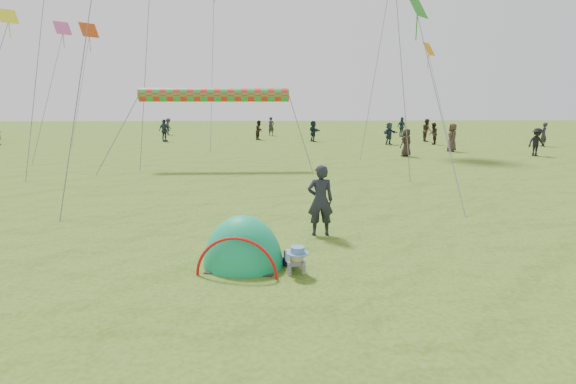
{
  "coord_description": "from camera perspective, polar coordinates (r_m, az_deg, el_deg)",
  "views": [
    {
      "loc": [
        0.03,
        -7.15,
        3.07
      ],
      "look_at": [
        0.54,
        3.17,
        1.0
      ],
      "focal_mm": 28.0,
      "sensor_mm": 36.0,
      "label": 1
    }
  ],
  "objects": [
    {
      "name": "crowd_person_6",
      "position": [
        36.71,
        29.69,
        6.37
      ],
      "size": [
        0.73,
        0.69,
        1.68
      ],
      "primitive_type": "imported",
      "rotation": [
        0.0,
        0.0,
        3.81
      ],
      "color": "#24252B",
      "rests_on": "ground"
    },
    {
      "name": "standing_adult",
      "position": [
        10.44,
        4.12,
        -1.07
      ],
      "size": [
        0.62,
        0.41,
        1.67
      ],
      "primitive_type": "imported",
      "rotation": [
        0.0,
        0.0,
        3.16
      ],
      "color": "black",
      "rests_on": "ground"
    },
    {
      "name": "diamond_kite_5",
      "position": [
        30.05,
        -26.73,
        18.1
      ],
      "size": [
        0.92,
        0.92,
        0.75
      ],
      "primitive_type": "plane",
      "rotation": [
        1.05,
        0.0,
        0.79
      ],
      "color": "#E254A6"
    },
    {
      "name": "crowd_person_4",
      "position": [
        26.81,
        14.78,
        6.09
      ],
      "size": [
        0.93,
        0.83,
        1.59
      ],
      "primitive_type": "imported",
      "rotation": [
        0.0,
        0.0,
        3.67
      ],
      "color": "black",
      "rests_on": "ground"
    },
    {
      "name": "crowd_person_5",
      "position": [
        34.07,
        12.72,
        7.25
      ],
      "size": [
        1.5,
        1.29,
        1.63
      ],
      "primitive_type": "imported",
      "rotation": [
        0.0,
        0.0,
        0.64
      ],
      "color": "#21303E",
      "rests_on": "ground"
    },
    {
      "name": "crowd_person_13",
      "position": [
        34.97,
        17.94,
        7.06
      ],
      "size": [
        0.88,
        0.96,
        1.6
      ],
      "primitive_type": "imported",
      "rotation": [
        0.0,
        0.0,
        4.27
      ],
      "color": "black",
      "rests_on": "ground"
    },
    {
      "name": "diamond_kite_3",
      "position": [
        17.74,
        16.14,
        21.68
      ],
      "size": [
        0.96,
        0.96,
        0.78
      ],
      "primitive_type": "plane",
      "rotation": [
        1.05,
        0.0,
        0.79
      ],
      "color": "#289221"
    },
    {
      "name": "crowd_person_11",
      "position": [
        35.97,
        3.22,
        7.73
      ],
      "size": [
        1.01,
        1.61,
        1.65
      ],
      "primitive_type": "imported",
      "rotation": [
        0.0,
        0.0,
        1.94
      ],
      "color": "#17252C",
      "rests_on": "ground"
    },
    {
      "name": "crowd_person_7",
      "position": [
        37.54,
        -3.67,
        7.84
      ],
      "size": [
        0.86,
        0.96,
        1.61
      ],
      "primitive_type": "imported",
      "rotation": [
        0.0,
        0.0,
        1.18
      ],
      "color": "black",
      "rests_on": "ground"
    },
    {
      "name": "rainbow_tube_kite",
      "position": [
        21.56,
        -9.31,
        12.1
      ],
      "size": [
        6.89,
        0.64,
        0.64
      ],
      "primitive_type": "cylinder",
      "rotation": [
        0.0,
        1.57,
        0.0
      ],
      "color": "red"
    },
    {
      "name": "crowd_person_9",
      "position": [
        44.7,
        -14.95,
        8.03
      ],
      "size": [
        0.72,
        1.1,
        1.59
      ],
      "primitive_type": "imported",
      "rotation": [
        0.0,
        0.0,
        1.45
      ],
      "color": "#302F34",
      "rests_on": "ground"
    },
    {
      "name": "ground",
      "position": [
        7.78,
        -2.88,
        -11.91
      ],
      "size": [
        140.0,
        140.0,
        0.0
      ],
      "primitive_type": "plane",
      "color": "#325A0E"
    },
    {
      "name": "crowd_person_8",
      "position": [
        37.14,
        -15.42,
        7.54
      ],
      "size": [
        1.11,
        0.85,
        1.76
      ],
      "primitive_type": "imported",
      "rotation": [
        0.0,
        0.0,
        2.67
      ],
      "color": "#283140",
      "rests_on": "ground"
    },
    {
      "name": "popup_tent",
      "position": [
        8.73,
        -5.69,
        -9.32
      ],
      "size": [
        1.73,
        1.51,
        1.98
      ],
      "primitive_type": "ellipsoid",
      "rotation": [
        0.0,
        0.0,
        -0.17
      ],
      "color": "#089F74",
      "rests_on": "ground"
    },
    {
      "name": "crowd_person_0",
      "position": [
        42.32,
        -2.14,
        8.33
      ],
      "size": [
        0.76,
        0.69,
        1.74
      ],
      "primitive_type": "imported",
      "rotation": [
        0.0,
        0.0,
        0.57
      ],
      "color": "#29292E",
      "rests_on": "ground"
    },
    {
      "name": "crowd_person_1",
      "position": [
        37.57,
        17.21,
        7.51
      ],
      "size": [
        0.77,
        0.94,
        1.79
      ],
      "primitive_type": "imported",
      "rotation": [
        0.0,
        0.0,
        1.46
      ],
      "color": "#32251E",
      "rests_on": "ground"
    },
    {
      "name": "diamond_kite_8",
      "position": [
        33.63,
        17.45,
        16.94
      ],
      "size": [
        1.09,
        1.09,
        0.89
      ],
      "primitive_type": "plane",
      "rotation": [
        1.05,
        0.0,
        0.79
      ],
      "color": "orange"
    },
    {
      "name": "crowd_person_3",
      "position": [
        29.81,
        29.03,
        5.56
      ],
      "size": [
        1.12,
        0.75,
        1.62
      ],
      "primitive_type": "imported",
      "rotation": [
        0.0,
        0.0,
        0.15
      ],
      "color": "black",
      "rests_on": "ground"
    },
    {
      "name": "diamond_kite_2",
      "position": [
        26.3,
        -32.0,
        18.41
      ],
      "size": [
        0.83,
        0.83,
        0.68
      ],
      "primitive_type": "plane",
      "rotation": [
        1.05,
        0.0,
        0.79
      ],
      "color": "yellow"
    },
    {
      "name": "crawling_toddler",
      "position": [
        8.32,
        0.86,
        -8.28
      ],
      "size": [
        0.64,
        0.81,
        0.56
      ],
      "primitive_type": null,
      "rotation": [
        0.0,
        0.0,
        0.19
      ],
      "color": "black",
      "rests_on": "ground"
    },
    {
      "name": "crowd_person_2",
      "position": [
        42.17,
        14.22,
        8.01
      ],
      "size": [
        1.11,
        0.93,
        1.77
      ],
      "primitive_type": "imported",
      "rotation": [
        0.0,
        0.0,
        0.57
      ],
      "color": "#263545",
      "rests_on": "ground"
    },
    {
      "name": "crowd_person_10",
      "position": [
        30.38,
        20.14,
        6.52
      ],
      "size": [
        0.68,
        0.94,
        1.77
      ],
      "primitive_type": "imported",
      "rotation": [
        0.0,
        0.0,
        4.57
      ],
      "color": "#392A24",
      "rests_on": "ground"
    },
    {
      "name": "diamond_kite_6",
      "position": [
        39.53,
        -23.96,
        18.28
      ],
      "size": [
        1.36,
        1.36,
        1.11
      ],
      "primitive_type": "plane",
      "rotation": [
        1.05,
        0.0,
        0.79
      ],
      "color": "#C2410E"
    }
  ]
}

